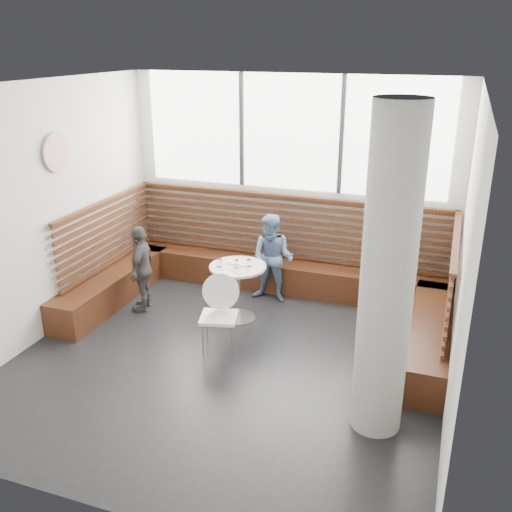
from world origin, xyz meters
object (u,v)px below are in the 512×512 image
(child_left, at_px, (142,268))
(cafe_table, at_px, (238,281))
(cafe_chair, at_px, (221,308))
(adult_man, at_px, (384,275))
(child_back, at_px, (273,259))
(concrete_column, at_px, (387,278))

(child_left, bearing_deg, cafe_table, 83.86)
(cafe_table, height_order, cafe_chair, cafe_chair)
(adult_man, bearing_deg, child_back, 85.75)
(cafe_table, relative_size, child_back, 0.60)
(concrete_column, relative_size, cafe_table, 4.05)
(concrete_column, xyz_separation_m, cafe_chair, (-2.04, 0.86, -1.04))
(cafe_table, relative_size, adult_man, 0.46)
(cafe_table, bearing_deg, child_left, -173.74)
(cafe_chair, distance_m, child_left, 1.65)
(adult_man, relative_size, child_back, 1.32)
(cafe_table, bearing_deg, cafe_chair, -82.78)
(concrete_column, distance_m, adult_man, 2.01)
(cafe_table, height_order, child_left, child_left)
(cafe_chair, bearing_deg, adult_man, 14.28)
(cafe_table, xyz_separation_m, child_back, (0.25, 0.74, 0.09))
(cafe_chair, height_order, child_back, child_back)
(cafe_chair, height_order, child_left, child_left)
(concrete_column, bearing_deg, child_back, 127.85)
(cafe_table, bearing_deg, child_back, 71.12)
(adult_man, distance_m, child_left, 3.33)
(concrete_column, relative_size, child_left, 2.57)
(cafe_chair, xyz_separation_m, adult_man, (1.81, 1.00, 0.30))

